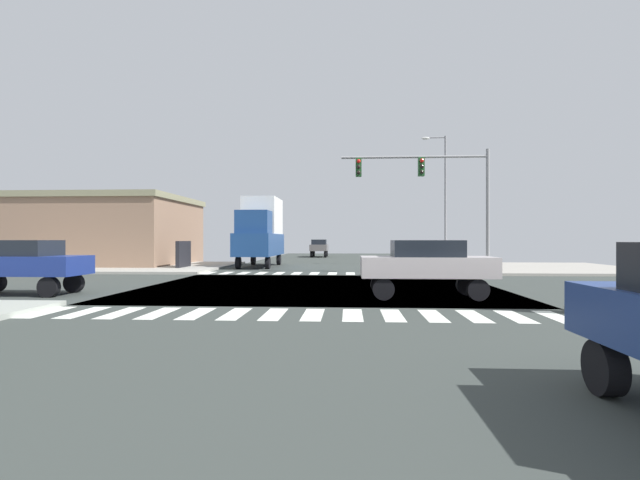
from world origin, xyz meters
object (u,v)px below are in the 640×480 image
traffic_signal_mast (430,181)px  box_truck_queued_1 (261,230)px  sedan_crossing_3 (21,262)px  sedan_leading_4 (319,247)px  street_lamp (442,190)px  bank_building (82,231)px  sedan_farside_2 (427,263)px

traffic_signal_mast → box_truck_queued_1: size_ratio=1.12×
box_truck_queued_1 → sedan_crossing_3: bearing=73.4°
box_truck_queued_1 → sedan_leading_4: box_truck_queued_1 is taller
traffic_signal_mast → box_truck_queued_1: bearing=148.0°
sedan_crossing_3 → street_lamp: bearing=-44.1°
traffic_signal_mast → bank_building: (-23.95, 7.40, -2.60)m
sedan_farside_2 → sedan_leading_4: 35.95m
box_truck_queued_1 → sedan_farside_2: bearing=116.7°
traffic_signal_mast → sedan_leading_4: 26.27m
traffic_signal_mast → sedan_farside_2: (-1.92, -10.67, -3.98)m
street_lamp → bank_building: 26.29m
street_lamp → sedan_farside_2: bearing=-102.4°
bank_building → sedan_farside_2: bearing=-39.4°
bank_building → box_truck_queued_1: bank_building is taller
street_lamp → box_truck_queued_1: size_ratio=1.28×
sedan_farside_2 → sedan_leading_4: (-5.71, 35.50, 0.00)m
sedan_crossing_3 → sedan_leading_4: size_ratio=1.00×
bank_building → traffic_signal_mast: bearing=-17.2°
sedan_leading_4 → sedan_farside_2: bearing=99.1°
street_lamp → sedan_farside_2: size_ratio=2.15×
street_lamp → sedan_crossing_3: size_ratio=2.15×
box_truck_queued_1 → street_lamp: bearing=-174.5°
traffic_signal_mast → sedan_crossing_3: 19.46m
traffic_signal_mast → box_truck_queued_1: (-10.63, 6.63, -2.53)m
street_lamp → sedan_farside_2: 19.48m
bank_building → box_truck_queued_1: bearing=-3.3°
traffic_signal_mast → street_lamp: (2.17, 7.88, 0.33)m
street_lamp → bank_building: size_ratio=0.55×
traffic_signal_mast → sedan_leading_4: traffic_signal_mast is taller
street_lamp → sedan_leading_4: size_ratio=2.15×
sedan_farside_2 → traffic_signal_mast: bearing=-10.2°
traffic_signal_mast → sedan_leading_4: size_ratio=1.88×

